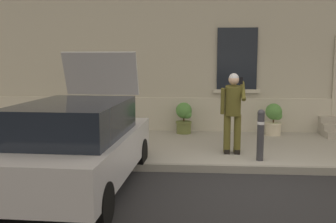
{
  "coord_description": "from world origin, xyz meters",
  "views": [
    {
      "loc": [
        -0.94,
        -6.52,
        2.19
      ],
      "look_at": [
        -1.55,
        1.6,
        1.1
      ],
      "focal_mm": 41.95,
      "sensor_mm": 36.0,
      "label": 1
    }
  ],
  "objects": [
    {
      "name": "planter_olive",
      "position": [
        -1.29,
        4.16,
        0.61
      ],
      "size": [
        0.44,
        0.44,
        0.86
      ],
      "color": "#606B38",
      "rests_on": "sidewalk"
    },
    {
      "name": "planter_charcoal",
      "position": [
        -3.71,
        4.03,
        0.61
      ],
      "size": [
        0.44,
        0.44,
        0.86
      ],
      "color": "#2D2D30",
      "rests_on": "sidewalk"
    },
    {
      "name": "bollard_far_left",
      "position": [
        -4.02,
        1.35,
        0.71
      ],
      "size": [
        0.15,
        0.15,
        1.04
      ],
      "color": "#333338",
      "rests_on": "sidewalk"
    },
    {
      "name": "hatchback_car_silver",
      "position": [
        -2.92,
        -0.25,
        0.8
      ],
      "size": [
        1.91,
        4.13,
        2.34
      ],
      "color": "#B7B7BF",
      "rests_on": "ground"
    },
    {
      "name": "curb_edge",
      "position": [
        0.0,
        0.94,
        0.07
      ],
      "size": [
        24.0,
        0.12,
        0.15
      ],
      "primitive_type": "cube",
      "color": "gray",
      "rests_on": "ground"
    },
    {
      "name": "planter_cream",
      "position": [
        1.13,
        4.09,
        0.61
      ],
      "size": [
        0.44,
        0.44,
        0.86
      ],
      "color": "beige",
      "rests_on": "sidewalk"
    },
    {
      "name": "building_facade",
      "position": [
        0.01,
        5.29,
        3.73
      ],
      "size": [
        24.0,
        1.52,
        7.5
      ],
      "color": "#B2AD9E",
      "rests_on": "ground"
    },
    {
      "name": "person_on_phone",
      "position": [
        -0.18,
        1.85,
        1.15
      ],
      "size": [
        0.51,
        0.49,
        1.75
      ],
      "rotation": [
        0.0,
        0.0,
        0.03
      ],
      "color": "#514C1E",
      "rests_on": "sidewalk"
    },
    {
      "name": "sidewalk",
      "position": [
        0.0,
        2.8,
        0.07
      ],
      "size": [
        24.0,
        3.6,
        0.15
      ],
      "primitive_type": "cube",
      "color": "#99968E",
      "rests_on": "ground"
    },
    {
      "name": "ground_plane",
      "position": [
        0.0,
        0.0,
        0.0
      ],
      "size": [
        80.0,
        80.0,
        0.0
      ],
      "primitive_type": "plane",
      "color": "#232326"
    },
    {
      "name": "bollard_near_person",
      "position": [
        0.34,
        1.35,
        0.71
      ],
      "size": [
        0.15,
        0.15,
        1.04
      ],
      "color": "#333338",
      "rests_on": "sidewalk"
    }
  ]
}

